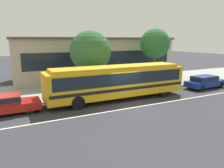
{
  "coord_description": "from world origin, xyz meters",
  "views": [
    {
      "loc": [
        -8.14,
        -13.5,
        4.91
      ],
      "look_at": [
        -0.42,
        1.96,
        1.3
      ],
      "focal_mm": 34.02,
      "sensor_mm": 36.0,
      "label": 1
    }
  ],
  "objects_px": {
    "sedan_far_ahead": "(205,81)",
    "pedestrian_walking_along_curb": "(66,87)",
    "street_tree_mid_block": "(155,44)",
    "sedan_behind_bus": "(1,104)",
    "bus_stop_sign": "(139,73)",
    "pedestrian_waiting_near_sign": "(101,80)",
    "street_tree_near_stop": "(90,52)",
    "transit_bus": "(118,80)"
  },
  "relations": [
    {
      "from": "street_tree_near_stop",
      "to": "street_tree_mid_block",
      "type": "height_order",
      "value": "street_tree_mid_block"
    },
    {
      "from": "pedestrian_walking_along_curb",
      "to": "street_tree_mid_block",
      "type": "xyz_separation_m",
      "value": [
        11.05,
        2.51,
        3.4
      ]
    },
    {
      "from": "bus_stop_sign",
      "to": "street_tree_near_stop",
      "type": "distance_m",
      "value": 5.1
    },
    {
      "from": "street_tree_mid_block",
      "to": "sedan_far_ahead",
      "type": "bearing_deg",
      "value": -59.17
    },
    {
      "from": "pedestrian_waiting_near_sign",
      "to": "street_tree_mid_block",
      "type": "distance_m",
      "value": 8.05
    },
    {
      "from": "pedestrian_waiting_near_sign",
      "to": "bus_stop_sign",
      "type": "relative_size",
      "value": 0.66
    },
    {
      "from": "sedan_far_ahead",
      "to": "street_tree_mid_block",
      "type": "xyz_separation_m",
      "value": [
        -2.87,
        4.81,
        3.76
      ]
    },
    {
      "from": "pedestrian_walking_along_curb",
      "to": "street_tree_near_stop",
      "type": "distance_m",
      "value": 4.45
    },
    {
      "from": "sedan_behind_bus",
      "to": "sedan_far_ahead",
      "type": "bearing_deg",
      "value": -1.4
    },
    {
      "from": "transit_bus",
      "to": "sedan_behind_bus",
      "type": "xyz_separation_m",
      "value": [
        -8.7,
        0.19,
        -0.91
      ]
    },
    {
      "from": "pedestrian_waiting_near_sign",
      "to": "pedestrian_walking_along_curb",
      "type": "bearing_deg",
      "value": -159.18
    },
    {
      "from": "sedan_behind_bus",
      "to": "street_tree_near_stop",
      "type": "relative_size",
      "value": 0.84
    },
    {
      "from": "transit_bus",
      "to": "street_tree_mid_block",
      "type": "bearing_deg",
      "value": 32.33
    },
    {
      "from": "sedan_far_ahead",
      "to": "pedestrian_waiting_near_sign",
      "type": "bearing_deg",
      "value": 159.57
    },
    {
      "from": "transit_bus",
      "to": "sedan_far_ahead",
      "type": "height_order",
      "value": "transit_bus"
    },
    {
      "from": "pedestrian_waiting_near_sign",
      "to": "street_tree_near_stop",
      "type": "bearing_deg",
      "value": 154.42
    },
    {
      "from": "sedan_far_ahead",
      "to": "street_tree_near_stop",
      "type": "height_order",
      "value": "street_tree_near_stop"
    },
    {
      "from": "transit_bus",
      "to": "street_tree_near_stop",
      "type": "xyz_separation_m",
      "value": [
        -0.89,
        3.9,
        2.18
      ]
    },
    {
      "from": "sedan_far_ahead",
      "to": "pedestrian_walking_along_curb",
      "type": "xyz_separation_m",
      "value": [
        -13.92,
        2.31,
        0.36
      ]
    },
    {
      "from": "street_tree_mid_block",
      "to": "pedestrian_waiting_near_sign",
      "type": "bearing_deg",
      "value": -171.71
    },
    {
      "from": "transit_bus",
      "to": "pedestrian_waiting_near_sign",
      "type": "relative_size",
      "value": 7.13
    },
    {
      "from": "pedestrian_walking_along_curb",
      "to": "bus_stop_sign",
      "type": "distance_m",
      "value": 7.14
    },
    {
      "from": "sedan_behind_bus",
      "to": "street_tree_near_stop",
      "type": "bearing_deg",
      "value": 25.39
    },
    {
      "from": "sedan_behind_bus",
      "to": "street_tree_mid_block",
      "type": "height_order",
      "value": "street_tree_mid_block"
    },
    {
      "from": "sedan_behind_bus",
      "to": "pedestrian_waiting_near_sign",
      "type": "relative_size",
      "value": 2.87
    },
    {
      "from": "street_tree_mid_block",
      "to": "sedan_behind_bus",
      "type": "bearing_deg",
      "value": -164.67
    },
    {
      "from": "sedan_far_ahead",
      "to": "bus_stop_sign",
      "type": "bearing_deg",
      "value": 163.47
    },
    {
      "from": "transit_bus",
      "to": "pedestrian_walking_along_curb",
      "type": "relative_size",
      "value": 7.23
    },
    {
      "from": "street_tree_near_stop",
      "to": "street_tree_mid_block",
      "type": "xyz_separation_m",
      "value": [
        8.07,
        0.65,
        0.67
      ]
    },
    {
      "from": "sedan_behind_bus",
      "to": "street_tree_near_stop",
      "type": "xyz_separation_m",
      "value": [
        7.81,
        3.71,
        3.09
      ]
    },
    {
      "from": "pedestrian_walking_along_curb",
      "to": "street_tree_near_stop",
      "type": "bearing_deg",
      "value": 31.99
    },
    {
      "from": "bus_stop_sign",
      "to": "street_tree_near_stop",
      "type": "relative_size",
      "value": 0.44
    },
    {
      "from": "sedan_behind_bus",
      "to": "bus_stop_sign",
      "type": "height_order",
      "value": "bus_stop_sign"
    },
    {
      "from": "transit_bus",
      "to": "pedestrian_walking_along_curb",
      "type": "distance_m",
      "value": 4.41
    },
    {
      "from": "sedan_far_ahead",
      "to": "pedestrian_waiting_near_sign",
      "type": "distance_m",
      "value": 10.78
    },
    {
      "from": "transit_bus",
      "to": "bus_stop_sign",
      "type": "bearing_deg",
      "value": 28.46
    },
    {
      "from": "street_tree_mid_block",
      "to": "street_tree_near_stop",
      "type": "bearing_deg",
      "value": -175.42
    },
    {
      "from": "transit_bus",
      "to": "pedestrian_waiting_near_sign",
      "type": "xyz_separation_m",
      "value": [
        -0.04,
        3.49,
        -0.54
      ]
    },
    {
      "from": "pedestrian_walking_along_curb",
      "to": "street_tree_mid_block",
      "type": "height_order",
      "value": "street_tree_mid_block"
    },
    {
      "from": "sedan_behind_bus",
      "to": "transit_bus",
      "type": "bearing_deg",
      "value": -1.26
    },
    {
      "from": "sedan_behind_bus",
      "to": "pedestrian_walking_along_curb",
      "type": "xyz_separation_m",
      "value": [
        4.83,
        1.85,
        0.35
      ]
    },
    {
      "from": "transit_bus",
      "to": "pedestrian_walking_along_curb",
      "type": "height_order",
      "value": "transit_bus"
    }
  ]
}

